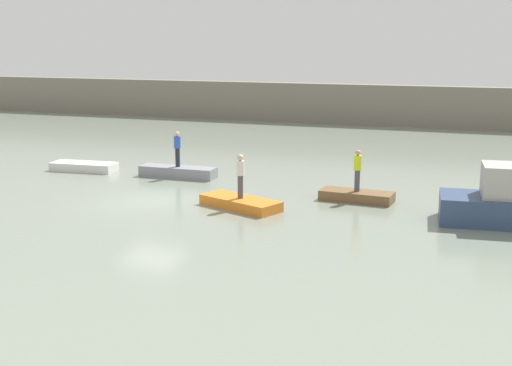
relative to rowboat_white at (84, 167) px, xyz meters
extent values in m
plane|color=gray|center=(6.30, -4.69, -0.21)|extent=(120.00, 120.00, 0.00)
cube|color=gray|center=(6.30, 23.10, 1.33)|extent=(80.00, 1.20, 3.08)
cube|color=white|center=(0.00, 0.00, 0.00)|extent=(3.38, 1.46, 0.41)
cube|color=gray|center=(5.19, 0.12, 0.05)|extent=(3.76, 1.03, 0.51)
cube|color=orange|center=(10.16, -4.53, -0.01)|extent=(3.60, 2.45, 0.40)
cube|color=brown|center=(14.24, -1.84, 0.00)|extent=(3.05, 1.35, 0.41)
cylinder|color=#232838|center=(5.19, 0.12, 0.75)|extent=(0.22, 0.22, 0.90)
cylinder|color=blue|center=(5.19, 0.12, 1.48)|extent=(0.32, 0.32, 0.56)
sphere|color=beige|center=(5.19, 0.12, 1.89)|extent=(0.24, 0.24, 0.24)
cylinder|color=#4C4C56|center=(10.16, -4.53, 0.65)|extent=(0.22, 0.22, 0.91)
cylinder|color=white|center=(10.16, -4.53, 1.39)|extent=(0.32, 0.32, 0.58)
sphere|color=beige|center=(10.16, -4.53, 1.81)|extent=(0.26, 0.26, 0.26)
cylinder|color=#4C4C56|center=(14.24, -1.84, 0.64)|extent=(0.22, 0.22, 0.88)
cylinder|color=#D8F226|center=(14.24, -1.84, 1.39)|extent=(0.32, 0.32, 0.60)
sphere|color=tan|center=(14.24, -1.84, 1.80)|extent=(0.22, 0.22, 0.22)
camera|label=1|loc=(19.32, -28.67, 6.35)|focal=47.46mm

